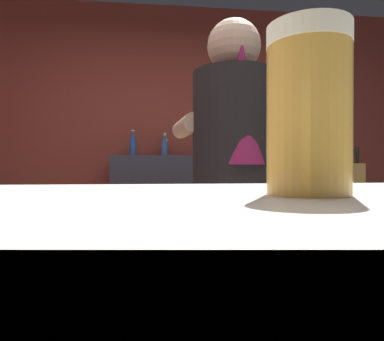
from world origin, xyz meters
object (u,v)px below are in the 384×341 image
Objects in this scene: knife_block at (353,181)px; chefs_knife at (267,200)px; pint_glass_far at (308,111)px; bottle_soy at (165,147)px; bottle_hot_sauce at (201,148)px; bottle_olive_oil at (133,146)px; bottle_vinegar at (165,148)px; mixing_bowl at (118,197)px; bartender at (234,194)px.

knife_block reaches higher than chefs_knife.
pint_glass_far is 0.62× the size of bottle_soy.
knife_block is 1.55m from bottle_hot_sauce.
chefs_knife is at bearing -61.11° from bottle_olive_oil.
bottle_hot_sauce is 0.83× the size of bottle_olive_oil.
chefs_knife is 1.26× the size of bottle_hot_sauce.
bottle_vinegar is at bearing 113.13° from chefs_knife.
pint_glass_far is (-0.95, -1.49, 0.12)m from knife_block.
bottle_soy reaches higher than mixing_bowl.
knife_block is (0.74, 0.37, 0.04)m from bartender.
knife_block is at bearing 57.41° from pint_glass_far.
bottle_hot_sauce is 0.97× the size of bottle_vinegar.
chefs_knife is at bearing -38.94° from bartender.
bottle_olive_oil is at bearing 130.79° from knife_block.
pint_glass_far is 2.91m from bottle_hot_sauce.
bottle_olive_oil is at bearing -160.04° from bottle_soy.
bottle_vinegar reaches higher than mixing_bowl.
bottle_vinegar is (-0.95, 1.45, 0.26)m from knife_block.
bottle_hot_sauce is at bearing -3.19° from bottle_olive_oil.
bottle_soy is at bearing 19.96° from bottle_olive_oil.
bartender is 1.80m from bottle_hot_sauce.
bottle_hot_sauce is at bearing 83.39° from pint_glass_far.
bottle_olive_oil is 0.29m from bottle_vinegar.
mixing_bowl is 1.41× the size of pint_glass_far.
chefs_knife is 1.62m from pint_glass_far.
bartender is at bearing -120.44° from chefs_knife.
bartender reaches higher than bottle_hot_sauce.
bottle_vinegar is at bearing 2.31° from bottle_olive_oil.
pint_glass_far is 2.94m from bottle_vinegar.
pint_glass_far is 0.77× the size of bottle_hot_sauce.
knife_block is 1.23× the size of bottle_soy.
pint_glass_far reaches higher than knife_block.
bartender is 1.85m from bottle_vinegar.
bottle_olive_oil is at bearing 122.98° from chefs_knife.
knife_block is 1.75m from bottle_vinegar.
mixing_bowl is 1.54m from bottle_hot_sauce.
pint_glass_far is 0.74× the size of bottle_vinegar.
bottle_soy is at bearing 121.40° from knife_block.
bottle_vinegar reaches higher than pint_glass_far.
bottle_soy is (-0.20, 1.92, 0.31)m from bartender.
bartender reaches higher than pint_glass_far.
bottle_vinegar is (-0.21, 1.82, 0.30)m from bartender.
bartender reaches higher than mixing_bowl.
bottle_soy is (0.01, 3.03, 0.16)m from pint_glass_far.
bottle_olive_oil is at bearing 95.57° from pint_glass_far.
bottle_vinegar is 0.84× the size of bottle_soy.
chefs_knife is 1.63m from bottle_soy.
knife_block is 1.47× the size of bottle_vinegar.
knife_block is at bearing -67.87° from bartender.
bottle_olive_oil is 0.32m from bottle_soy.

